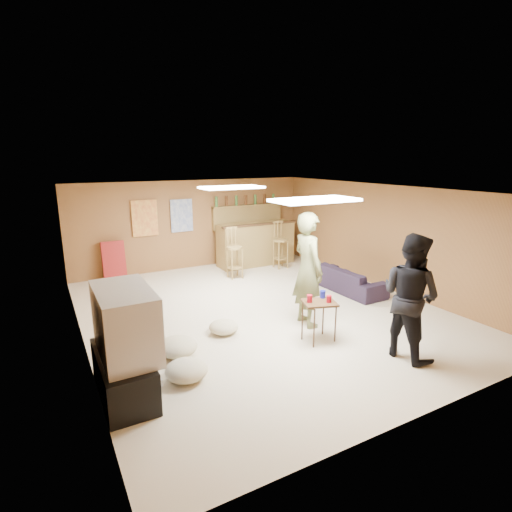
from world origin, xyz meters
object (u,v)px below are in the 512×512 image
sofa (348,279)px  tray_table (319,321)px  tv_body (125,322)px  bar_counter (256,244)px  person_olive (308,270)px  person_black (410,296)px

sofa → tray_table: tray_table is taller
tv_body → sofa: (4.83, 1.64, -0.65)m
bar_counter → person_olive: person_olive is taller
tv_body → person_olive: 3.11m
sofa → person_olive: bearing=117.9°
tv_body → bar_counter: bearing=47.0°
bar_counter → person_olive: bearing=-106.2°
tray_table → person_olive: bearing=70.5°
tv_body → bar_counter: 6.09m
person_black → tray_table: (-0.80, 0.96, -0.57)m
bar_counter → tray_table: (-1.32, -4.42, -0.23)m
tray_table → sofa: bearing=38.8°
sofa → tray_table: (-2.01, -1.61, 0.07)m
tv_body → tray_table: bearing=0.6°
person_olive → person_black: person_olive is taller
person_olive → person_black: (0.59, -1.58, -0.07)m
bar_counter → person_black: bearing=-95.5°
person_black → sofa: 2.91m
person_olive → sofa: 2.16m
tray_table → person_black: bearing=-50.1°
person_black → tv_body: bearing=70.6°
person_black → sofa: size_ratio=1.03×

